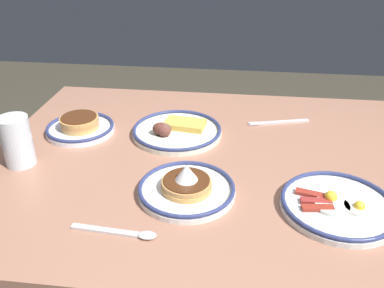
# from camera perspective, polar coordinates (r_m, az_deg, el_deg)

# --- Properties ---
(dining_table) EXTENTS (1.28, 0.97, 0.74)m
(dining_table) POSITION_cam_1_polar(r_m,az_deg,el_deg) (1.17, 3.26, -5.29)
(dining_table) COLOR #9D6B54
(dining_table) RESTS_ON ground_plane
(plate_near_main) EXTENTS (0.21, 0.21, 0.05)m
(plate_near_main) POSITION_cam_1_polar(r_m,az_deg,el_deg) (1.31, -15.45, 2.40)
(plate_near_main) COLOR white
(plate_near_main) RESTS_ON dining_table
(plate_center_pancakes) EXTENTS (0.26, 0.26, 0.04)m
(plate_center_pancakes) POSITION_cam_1_polar(r_m,az_deg,el_deg) (0.99, 19.82, -8.08)
(plate_center_pancakes) COLOR white
(plate_center_pancakes) RESTS_ON dining_table
(plate_far_companion) EXTENTS (0.27, 0.27, 0.05)m
(plate_far_companion) POSITION_cam_1_polar(r_m,az_deg,el_deg) (1.25, -2.21, 1.93)
(plate_far_companion) COLOR silver
(plate_far_companion) RESTS_ON dining_table
(plate_far_side) EXTENTS (0.24, 0.24, 0.08)m
(plate_far_side) POSITION_cam_1_polar(r_m,az_deg,el_deg) (0.98, -0.77, -6.11)
(plate_far_side) COLOR white
(plate_far_side) RESTS_ON dining_table
(drinking_glass) EXTENTS (0.08, 0.08, 0.14)m
(drinking_glass) POSITION_cam_1_polar(r_m,az_deg,el_deg) (1.17, -23.33, 0.05)
(drinking_glass) COLOR silver
(drinking_glass) RESTS_ON dining_table
(fork_near) EXTENTS (0.20, 0.07, 0.01)m
(fork_near) POSITION_cam_1_polar(r_m,az_deg,el_deg) (1.35, 12.03, 3.01)
(fork_near) COLOR silver
(fork_near) RESTS_ON dining_table
(tea_spoon) EXTENTS (0.19, 0.03, 0.01)m
(tea_spoon) POSITION_cam_1_polar(r_m,az_deg,el_deg) (0.88, -9.31, -12.23)
(tea_spoon) COLOR silver
(tea_spoon) RESTS_ON dining_table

